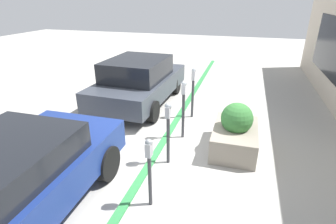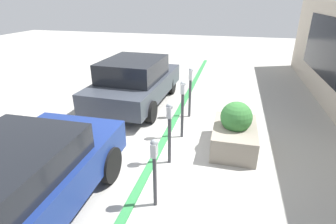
{
  "view_description": "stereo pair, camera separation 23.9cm",
  "coord_description": "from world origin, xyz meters",
  "px_view_note": "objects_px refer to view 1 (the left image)",
  "views": [
    {
      "loc": [
        -5.21,
        -1.64,
        3.32
      ],
      "look_at": [
        0.0,
        -0.09,
        0.92
      ],
      "focal_mm": 28.0,
      "sensor_mm": 36.0,
      "label": 1
    },
    {
      "loc": [
        -5.27,
        -1.41,
        3.32
      ],
      "look_at": [
        0.0,
        -0.09,
        0.92
      ],
      "focal_mm": 28.0,
      "sensor_mm": 36.0,
      "label": 2
    }
  ],
  "objects_px": {
    "parking_meter_nearest": "(149,163)",
    "parked_car_middle": "(139,81)",
    "parking_meter_fourth": "(193,88)",
    "parking_meter_middle": "(184,102)",
    "planter_box": "(235,133)",
    "parked_car_front": "(15,177)",
    "parking_meter_second": "(168,125)"
  },
  "relations": [
    {
      "from": "parked_car_front",
      "to": "parking_meter_second",
      "type": "bearing_deg",
      "value": -42.4
    },
    {
      "from": "parking_meter_nearest",
      "to": "parking_meter_middle",
      "type": "distance_m",
      "value": 2.49
    },
    {
      "from": "parking_meter_nearest",
      "to": "parked_car_middle",
      "type": "distance_m",
      "value": 4.77
    },
    {
      "from": "parking_meter_middle",
      "to": "parked_car_middle",
      "type": "height_order",
      "value": "parked_car_middle"
    },
    {
      "from": "parking_meter_fourth",
      "to": "parked_car_middle",
      "type": "xyz_separation_m",
      "value": [
        0.58,
        1.91,
        -0.13
      ]
    },
    {
      "from": "parking_meter_fourth",
      "to": "parked_car_middle",
      "type": "distance_m",
      "value": 2.0
    },
    {
      "from": "parked_car_front",
      "to": "planter_box",
      "type": "bearing_deg",
      "value": -47.13
    },
    {
      "from": "parking_meter_nearest",
      "to": "parking_meter_second",
      "type": "height_order",
      "value": "parking_meter_second"
    },
    {
      "from": "planter_box",
      "to": "parked_car_front",
      "type": "height_order",
      "value": "parked_car_front"
    },
    {
      "from": "parking_meter_second",
      "to": "parking_meter_nearest",
      "type": "bearing_deg",
      "value": -177.09
    },
    {
      "from": "parking_meter_nearest",
      "to": "planter_box",
      "type": "bearing_deg",
      "value": -29.44
    },
    {
      "from": "parking_meter_second",
      "to": "planter_box",
      "type": "distance_m",
      "value": 1.71
    },
    {
      "from": "parking_meter_middle",
      "to": "planter_box",
      "type": "distance_m",
      "value": 1.41
    },
    {
      "from": "parked_car_middle",
      "to": "parking_meter_second",
      "type": "bearing_deg",
      "value": -146.22
    },
    {
      "from": "parking_meter_nearest",
      "to": "parked_car_front",
      "type": "distance_m",
      "value": 2.1
    },
    {
      "from": "planter_box",
      "to": "parked_car_middle",
      "type": "bearing_deg",
      "value": 56.96
    },
    {
      "from": "parking_meter_second",
      "to": "parked_car_front",
      "type": "distance_m",
      "value": 2.82
    },
    {
      "from": "parking_meter_middle",
      "to": "parked_car_middle",
      "type": "xyz_separation_m",
      "value": [
        1.86,
        1.93,
        -0.17
      ]
    },
    {
      "from": "parking_meter_second",
      "to": "parking_meter_middle",
      "type": "relative_size",
      "value": 0.93
    },
    {
      "from": "parking_meter_middle",
      "to": "parking_meter_fourth",
      "type": "xyz_separation_m",
      "value": [
        1.29,
        0.03,
        -0.04
      ]
    },
    {
      "from": "parked_car_middle",
      "to": "parked_car_front",
      "type": "bearing_deg",
      "value": -177.78
    },
    {
      "from": "parking_meter_nearest",
      "to": "parked_car_middle",
      "type": "height_order",
      "value": "parked_car_middle"
    },
    {
      "from": "planter_box",
      "to": "parked_car_front",
      "type": "bearing_deg",
      "value": 133.57
    },
    {
      "from": "parking_meter_middle",
      "to": "parking_meter_fourth",
      "type": "relative_size",
      "value": 1.0
    },
    {
      "from": "parking_meter_nearest",
      "to": "parked_car_front",
      "type": "height_order",
      "value": "parked_car_front"
    },
    {
      "from": "parked_car_front",
      "to": "parking_meter_fourth",
      "type": "bearing_deg",
      "value": -23.08
    },
    {
      "from": "parking_meter_second",
      "to": "parked_car_middle",
      "type": "height_order",
      "value": "parked_car_middle"
    },
    {
      "from": "parked_car_front",
      "to": "parked_car_middle",
      "type": "relative_size",
      "value": 0.93
    },
    {
      "from": "parking_meter_fourth",
      "to": "parking_meter_nearest",
      "type": "bearing_deg",
      "value": -179.22
    },
    {
      "from": "parking_meter_middle",
      "to": "planter_box",
      "type": "height_order",
      "value": "parking_meter_middle"
    },
    {
      "from": "parking_meter_middle",
      "to": "parking_meter_fourth",
      "type": "height_order",
      "value": "parking_meter_middle"
    },
    {
      "from": "parking_meter_nearest",
      "to": "parking_meter_fourth",
      "type": "xyz_separation_m",
      "value": [
        3.78,
        0.05,
        0.07
      ]
    }
  ]
}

